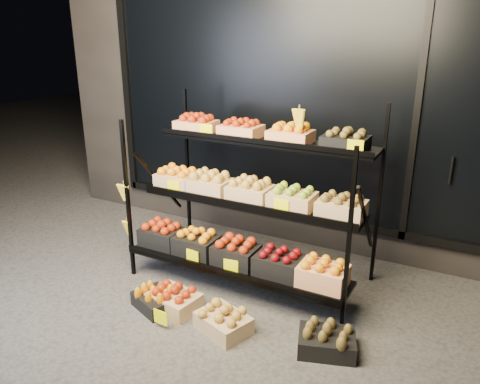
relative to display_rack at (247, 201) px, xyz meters
The scene contains 8 objects.
ground 0.99m from the display_rack, 88.81° to the right, with size 24.00×24.00×0.00m, color #514F4C.
building 2.21m from the display_rack, 89.63° to the left, with size 6.00×2.08×3.50m.
display_rack is the anchor object (origin of this frame).
tag_floor_a 1.26m from the display_rack, 103.79° to the right, with size 0.13×0.01×0.12m, color #FFFD00.
floor_crate_left 1.05m from the display_rack, 113.59° to the right, with size 0.45×0.36×0.21m.
floor_crate_midleft 1.15m from the display_rack, 120.32° to the right, with size 0.44×0.39×0.19m.
floor_crate_midright 1.07m from the display_rack, 75.57° to the right, with size 0.48×0.41×0.20m.
floor_crate_right 1.37m from the display_rack, 33.17° to the right, with size 0.48×0.42×0.21m.
Camera 1 is at (1.77, -2.87, 2.23)m, focal length 35.00 mm.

